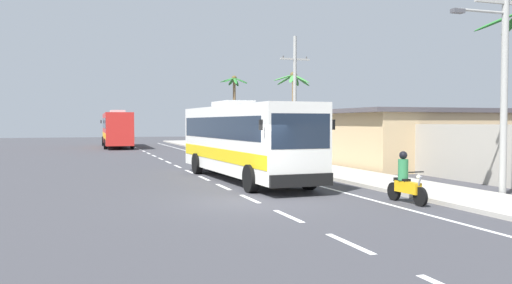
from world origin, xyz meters
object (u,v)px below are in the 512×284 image
at_px(utility_pole_nearest, 503,69).
at_px(roadside_building, 466,138).
at_px(utility_pole_mid, 295,95).
at_px(coach_bus_far_lane, 117,128).
at_px(pedestrian_near_kerb, 273,147).
at_px(palm_nearest, 234,96).
at_px(palm_second, 293,94).
at_px(coach_bus_foreground, 243,138).
at_px(motorcycle_beside_bus, 406,182).

xyz_separation_m(utility_pole_nearest, roadside_building, (7.71, 10.87, -2.77)).
distance_m(utility_pole_nearest, utility_pole_mid, 19.41).
height_order(coach_bus_far_lane, pedestrian_near_kerb, coach_bus_far_lane).
height_order(coach_bus_far_lane, palm_nearest, palm_nearest).
relative_size(pedestrian_near_kerb, palm_second, 0.24).
height_order(coach_bus_foreground, utility_pole_nearest, utility_pole_nearest).
bearing_deg(utility_pole_mid, palm_nearest, 85.49).
bearing_deg(coach_bus_far_lane, pedestrian_near_kerb, -69.93).
bearing_deg(utility_pole_nearest, palm_second, 85.75).
bearing_deg(motorcycle_beside_bus, utility_pole_nearest, 4.47).
bearing_deg(utility_pole_nearest, pedestrian_near_kerb, 95.73).
distance_m(pedestrian_near_kerb, palm_second, 7.17).
distance_m(coach_bus_far_lane, motorcycle_beside_bus, 42.27).
xyz_separation_m(utility_pole_nearest, palm_second, (1.71, 23.05, 0.34)).
relative_size(coach_bus_foreground, coach_bus_far_lane, 0.96).
bearing_deg(motorcycle_beside_bus, roadside_building, 43.43).
distance_m(motorcycle_beside_bus, utility_pole_nearest, 5.60).
relative_size(coach_bus_foreground, palm_second, 1.83).
distance_m(coach_bus_far_lane, palm_nearest, 12.81).
bearing_deg(pedestrian_near_kerb, coach_bus_far_lane, 126.45).
xyz_separation_m(palm_nearest, palm_second, (-0.23, -17.21, -0.60)).
relative_size(coach_bus_far_lane, palm_second, 1.92).
bearing_deg(roadside_building, utility_pole_nearest, -125.35).
relative_size(utility_pole_mid, palm_second, 1.32).
distance_m(pedestrian_near_kerb, palm_nearest, 22.89).
distance_m(coach_bus_far_lane, utility_pole_nearest, 42.81).
xyz_separation_m(motorcycle_beside_bus, palm_second, (5.82, 23.37, 4.12)).
bearing_deg(roadside_building, coach_bus_foreground, -168.20).
relative_size(utility_pole_nearest, palm_nearest, 1.08).
relative_size(palm_second, roadside_building, 0.40).
bearing_deg(coach_bus_far_lane, roadside_building, -59.45).
bearing_deg(pedestrian_near_kerb, coach_bus_foreground, -100.47).
bearing_deg(roadside_building, coach_bus_far_lane, 120.55).
bearing_deg(pedestrian_near_kerb, motorcycle_beside_bus, -80.70).
bearing_deg(palm_nearest, coach_bus_far_lane, 174.42).
distance_m(coach_bus_far_lane, palm_second, 22.19).
relative_size(coach_bus_foreground, roadside_building, 0.74).
distance_m(motorcycle_beside_bus, utility_pole_mid, 20.57).
bearing_deg(palm_second, utility_pole_nearest, -94.25).
distance_m(utility_pole_mid, roadside_building, 11.64).
bearing_deg(roadside_building, utility_pole_mid, 130.96).
relative_size(pedestrian_near_kerb, roadside_building, 0.10).
height_order(coach_bus_far_lane, utility_pole_mid, utility_pole_mid).
bearing_deg(roadside_building, motorcycle_beside_bus, -136.57).
xyz_separation_m(utility_pole_nearest, palm_nearest, (1.95, 40.26, 0.95)).
relative_size(coach_bus_far_lane, utility_pole_nearest, 1.50).
bearing_deg(palm_second, palm_nearest, 89.23).
bearing_deg(pedestrian_near_kerb, utility_pole_nearest, -67.89).
relative_size(coach_bus_far_lane, utility_pole_mid, 1.45).
height_order(motorcycle_beside_bus, palm_second, palm_second).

